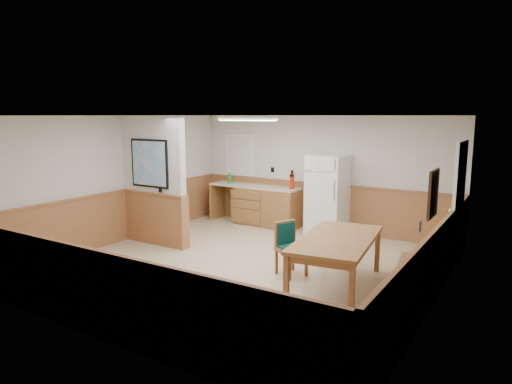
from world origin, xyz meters
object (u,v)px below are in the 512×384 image
Objects in this scene: dining_chair at (288,244)px; soap_bottle at (230,178)px; dining_bench at (409,276)px; refrigerator at (327,195)px; fire_extinguisher at (292,181)px; dining_table at (337,243)px.

dining_chair is 3.38× the size of soap_bottle.
dining_bench is 1.83× the size of dining_chair.
refrigerator reaches higher than soap_bottle.
dining_chair is at bearing -78.19° from refrigerator.
soap_bottle is (-4.87, 2.67, 0.68)m from dining_bench.
refrigerator is 0.89m from fire_extinguisher.
soap_bottle is at bearing -165.41° from fire_extinguisher.
dining_table is 0.89m from dining_chair.
fire_extinguisher is at bearing 120.67° from dining_table.
dining_chair is (-1.89, 0.04, 0.15)m from dining_bench.
fire_extinguisher is at bearing 179.83° from refrigerator.
refrigerator reaches higher than fire_extinguisher.
refrigerator is 6.74× the size of soap_bottle.
dining_chair reaches higher than dining_table.
dining_chair is 2.04× the size of fire_extinguisher.
dining_table is at bearing -35.62° from soap_bottle.
fire_extinguisher reaches higher than dining_bench.
dining_chair is at bearing 169.14° from dining_bench.
refrigerator is 2.65m from dining_chair.
dining_table is at bearing -62.17° from refrigerator.
refrigerator is at bearing 12.81° from fire_extinguisher.
dining_table is 4.75m from soap_bottle.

